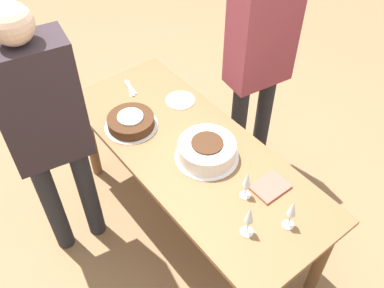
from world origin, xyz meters
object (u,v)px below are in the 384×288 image
(cake_front_chocolate, at_px, (131,122))
(person_watching, at_px, (260,53))
(wine_glass_far, at_px, (249,216))
(person_cutting, at_px, (46,125))
(wine_glass_extra, at_px, (292,210))
(wine_glass_near, at_px, (247,181))
(cake_center_white, at_px, (207,150))

(cake_front_chocolate, xyz_separation_m, person_watching, (0.20, 0.84, 0.25))
(person_watching, bearing_deg, wine_glass_far, 51.87)
(person_cutting, bearing_deg, cake_front_chocolate, 10.44)
(cake_front_chocolate, height_order, wine_glass_far, wine_glass_far)
(wine_glass_extra, xyz_separation_m, person_watching, (-0.87, 0.62, 0.15))
(cake_front_chocolate, relative_size, person_watching, 0.19)
(wine_glass_far, relative_size, person_watching, 0.12)
(wine_glass_extra, relative_size, person_watching, 0.11)
(wine_glass_far, height_order, person_watching, person_watching)
(wine_glass_far, bearing_deg, person_cutting, -151.97)
(person_cutting, bearing_deg, wine_glass_near, -40.44)
(cake_front_chocolate, bearing_deg, wine_glass_near, 12.68)
(cake_front_chocolate, xyz_separation_m, wine_glass_near, (0.81, 0.18, 0.08))
(person_watching, bearing_deg, cake_center_white, 31.09)
(cake_front_chocolate, height_order, wine_glass_near, wine_glass_near)
(cake_front_chocolate, distance_m, person_watching, 0.90)
(cake_center_white, xyz_separation_m, person_cutting, (-0.47, -0.68, 0.23))
(wine_glass_near, relative_size, wine_glass_far, 0.89)
(person_watching, bearing_deg, wine_glass_near, 50.58)
(cake_front_chocolate, xyz_separation_m, wine_glass_far, (0.98, 0.04, 0.10))
(cake_center_white, relative_size, wine_glass_near, 2.02)
(cake_center_white, bearing_deg, wine_glass_near, -2.83)
(person_cutting, distance_m, person_watching, 1.34)
(wine_glass_near, xyz_separation_m, wine_glass_extra, (0.26, 0.04, 0.01))
(wine_glass_far, distance_m, person_cutting, 1.11)
(cake_front_chocolate, bearing_deg, wine_glass_extra, 11.69)
(cake_front_chocolate, distance_m, person_cutting, 0.54)
(wine_glass_far, xyz_separation_m, person_cutting, (-0.97, -0.52, 0.16))
(wine_glass_far, bearing_deg, cake_center_white, 162.15)
(cake_center_white, xyz_separation_m, person_watching, (-0.28, 0.64, 0.23))
(wine_glass_near, distance_m, wine_glass_far, 0.22)
(wine_glass_near, bearing_deg, person_cutting, -140.54)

